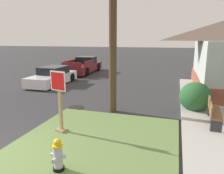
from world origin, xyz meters
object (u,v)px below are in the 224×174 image
pickup_truck_maroon (84,66)px  street_bench (213,111)px  fire_hydrant (58,156)px  stop_sign (60,104)px  parked_sedan_white (53,77)px  manhole_cover (76,107)px

pickup_truck_maroon → street_bench: (9.87, -10.56, -0.02)m
fire_hydrant → pickup_truck_maroon: size_ratio=0.14×
stop_sign → parked_sedan_white: 8.62m
stop_sign → street_bench: stop_sign is taller
street_bench → parked_sedan_white: bearing=153.0°
street_bench → stop_sign: bearing=-156.7°
stop_sign → street_bench: size_ratio=1.18×
pickup_truck_maroon → street_bench: pickup_truck_maroon is taller
fire_hydrant → stop_sign: 2.36m
manhole_cover → parked_sedan_white: bearing=132.0°
fire_hydrant → street_bench: bearing=46.6°
manhole_cover → pickup_truck_maroon: pickup_truck_maroon is taller
manhole_cover → street_bench: 5.86m
stop_sign → manhole_cover: size_ratio=2.98×
parked_sedan_white → manhole_cover: bearing=-48.0°
fire_hydrant → stop_sign: size_ratio=0.39×
parked_sedan_white → stop_sign: bearing=-56.3°
parked_sedan_white → pickup_truck_maroon: pickup_truck_maroon is taller
fire_hydrant → manhole_cover: 5.09m
fire_hydrant → manhole_cover: size_ratio=1.16×
fire_hydrant → parked_sedan_white: size_ratio=0.18×
manhole_cover → parked_sedan_white: size_ratio=0.16×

